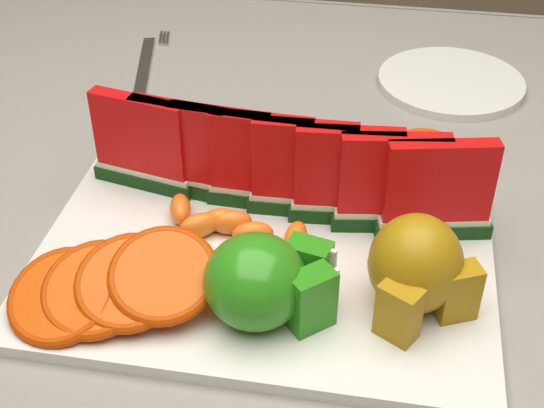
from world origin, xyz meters
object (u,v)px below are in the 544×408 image
Objects in this scene: apple_cluster at (265,282)px; side_plate at (451,82)px; platter at (265,253)px; pear_cluster at (417,268)px; fork at (147,64)px.

apple_cluster is 0.59× the size of side_plate.
apple_cluster is at bearing -79.94° from platter.
pear_cluster is (0.13, -0.05, 0.04)m from platter.
side_plate is at bearing 84.60° from pear_cluster.
side_plate reaches higher than fork.
pear_cluster is 0.52× the size of fork.
fork is (-0.39, -0.01, -0.00)m from side_plate.
pear_cluster is (0.12, 0.03, 0.01)m from apple_cluster.
pear_cluster reaches higher than side_plate.
pear_cluster reaches higher than apple_cluster.
pear_cluster is at bearing -20.08° from platter.
platter is 0.09m from apple_cluster.
platter is 2.01× the size of side_plate.
pear_cluster reaches higher than platter.
apple_cluster is (0.01, -0.08, 0.04)m from platter.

